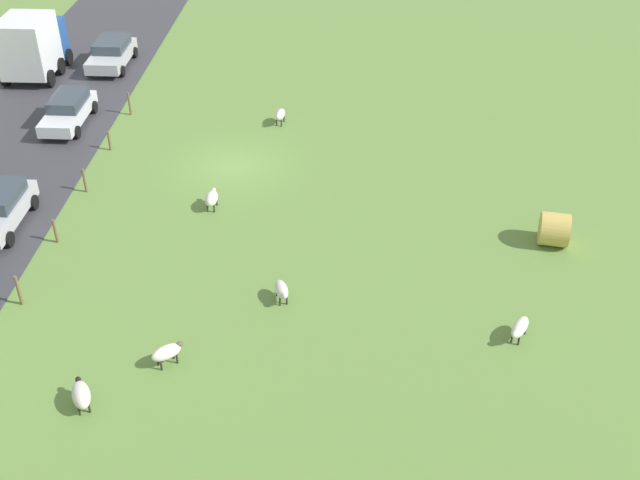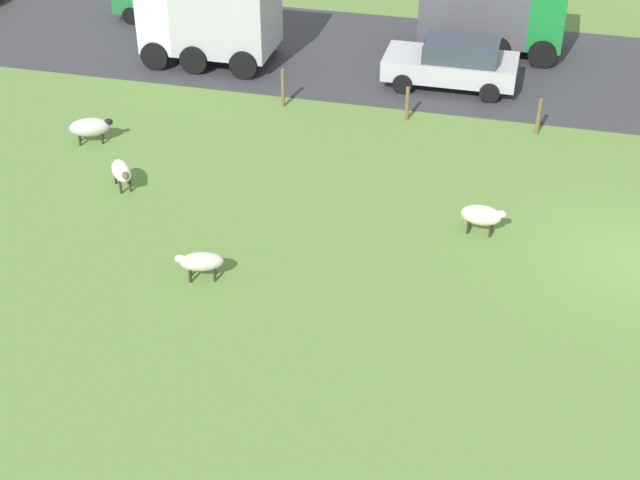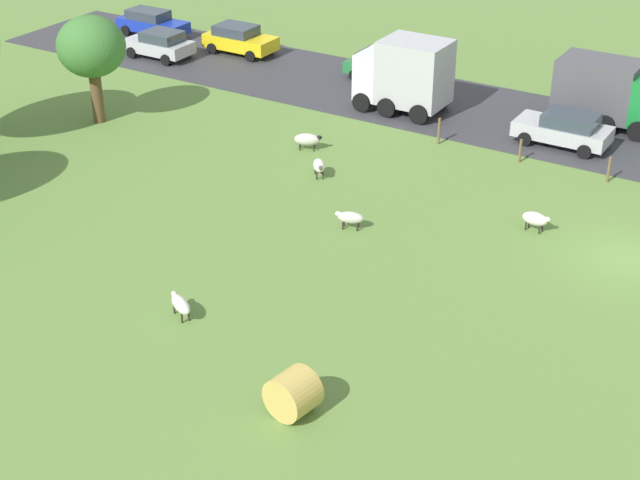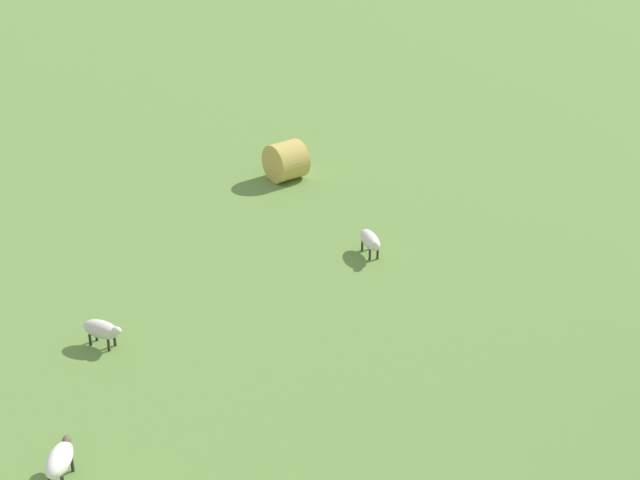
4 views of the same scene
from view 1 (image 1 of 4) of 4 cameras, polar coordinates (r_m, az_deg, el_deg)
name	(u,v)px [view 1 (image 1 of 4)]	position (r m, az deg, el deg)	size (l,w,h in m)	color
ground_plane	(234,166)	(37.44, -6.26, 5.33)	(160.00, 160.00, 0.00)	olive
road_strip	(7,160)	(40.56, -21.74, 5.41)	(8.00, 80.00, 0.06)	#38383D
sheep_0	(282,290)	(28.62, -2.81, -3.64)	(0.76, 1.18, 0.71)	beige
sheep_1	(520,328)	(27.83, 14.28, -6.18)	(0.96, 1.28, 0.71)	silver
sheep_2	(280,115)	(41.03, -2.91, 9.06)	(0.60, 1.18, 0.75)	silver
sheep_3	(212,198)	(34.09, -7.86, 3.01)	(0.57, 1.14, 0.76)	silver
sheep_4	(167,352)	(26.50, -11.05, -8.00)	(1.11, 1.02, 0.76)	white
sheep_5	(81,395)	(25.76, -16.93, -10.68)	(0.99, 1.32, 0.77)	beige
hay_bale_0	(554,229)	(32.81, 16.62, 0.74)	(1.36, 1.36, 1.14)	tan
fence_post_0	(129,104)	(43.13, -13.65, 9.59)	(0.12, 0.12, 1.25)	brown
fence_post_1	(109,141)	(39.78, -15.03, 6.98)	(0.12, 0.12, 1.01)	brown
fence_post_2	(85,181)	(36.46, -16.70, 4.15)	(0.12, 0.12, 1.15)	brown
fence_post_3	(55,231)	(33.34, -18.64, 0.63)	(0.12, 0.12, 1.08)	brown
fence_post_4	(19,290)	(30.34, -21.02, -3.42)	(0.12, 0.12, 1.27)	brown
truck_1	(32,45)	(48.99, -20.18, 13.14)	(2.87, 4.49, 3.55)	#1E4C99
car_1	(112,53)	(49.51, -14.88, 12.99)	(2.18, 4.57, 1.53)	#B7B7BC
car_7	(68,110)	(42.75, -17.80, 8.98)	(1.93, 4.53, 1.48)	silver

